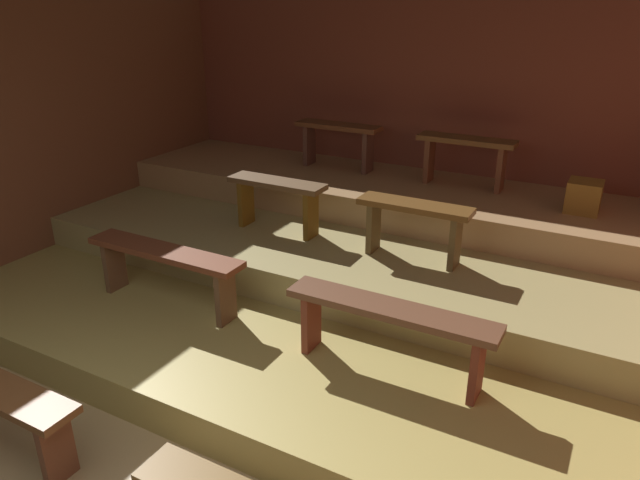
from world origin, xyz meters
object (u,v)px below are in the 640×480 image
(bench_lower_right, at_px, (390,321))
(bench_middle_left, at_px, (277,194))
(bench_upper_left, at_px, (338,136))
(bench_upper_right, at_px, (465,151))
(bench_middle_right, at_px, (414,218))
(wooden_crate_upper, at_px, (584,197))
(bench_lower_left, at_px, (165,262))

(bench_lower_right, bearing_deg, bench_middle_left, 143.49)
(bench_upper_left, bearing_deg, bench_upper_right, 0.00)
(bench_upper_left, bearing_deg, bench_middle_right, -43.52)
(bench_upper_right, bearing_deg, bench_upper_left, 180.00)
(bench_middle_left, bearing_deg, bench_lower_right, -36.51)
(bench_upper_left, bearing_deg, bench_lower_right, -56.42)
(bench_middle_left, height_order, wooden_crate_upper, wooden_crate_upper)
(bench_middle_left, bearing_deg, bench_middle_right, 0.00)
(bench_lower_left, height_order, bench_lower_right, same)
(bench_upper_right, bearing_deg, bench_lower_right, -84.06)
(bench_lower_left, distance_m, bench_upper_right, 2.99)
(bench_upper_left, bearing_deg, bench_middle_left, -88.49)
(bench_lower_right, relative_size, wooden_crate_upper, 5.08)
(bench_lower_right, distance_m, bench_upper_left, 2.99)
(bench_middle_right, bearing_deg, bench_middle_left, 180.00)
(bench_lower_left, relative_size, bench_middle_left, 1.51)
(bench_lower_right, height_order, bench_middle_left, bench_middle_left)
(bench_lower_left, distance_m, bench_middle_right, 2.00)
(wooden_crate_upper, bearing_deg, bench_lower_left, -141.04)
(bench_middle_left, relative_size, bench_upper_right, 1.00)
(bench_lower_right, bearing_deg, wooden_crate_upper, 68.84)
(bench_lower_left, xyz_separation_m, wooden_crate_upper, (2.74, 2.21, 0.32))
(bench_middle_right, distance_m, wooden_crate_upper, 1.55)
(bench_middle_left, distance_m, bench_upper_right, 1.87)
(bench_lower_left, height_order, bench_middle_right, bench_middle_right)
(bench_middle_left, relative_size, wooden_crate_upper, 3.37)
(bench_lower_left, xyz_separation_m, bench_upper_left, (0.25, 2.45, 0.54))
(bench_lower_right, distance_m, bench_middle_left, 2.00)
(bench_middle_right, bearing_deg, wooden_crate_upper, 42.11)
(wooden_crate_upper, bearing_deg, bench_upper_left, 174.59)
(bench_middle_right, relative_size, bench_upper_right, 1.00)
(bench_middle_left, distance_m, bench_upper_left, 1.30)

